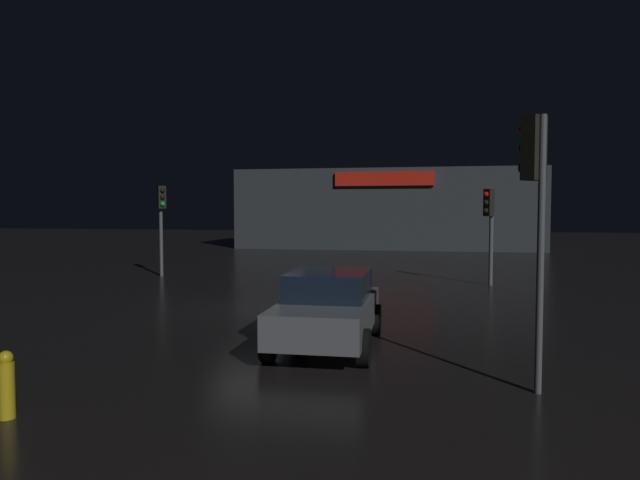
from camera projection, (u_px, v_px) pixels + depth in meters
ground_plane at (255, 309)px, 16.62m from camera, size 120.00×120.00×0.00m
store_building at (388, 209)px, 43.39m from camera, size 21.84×7.36×5.76m
traffic_signal_main at (535, 183)px, 8.97m from camera, size 0.42×0.42×4.33m
traffic_signal_opposite at (489, 218)px, 21.61m from camera, size 0.42×0.42×3.64m
traffic_signal_cross_right at (161, 213)px, 24.62m from camera, size 0.42×0.43×3.87m
car_near at (328, 308)px, 12.07m from camera, size 2.08×4.16×1.57m
fire_hydrant at (6, 385)px, 7.93m from camera, size 0.22×0.22×0.94m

